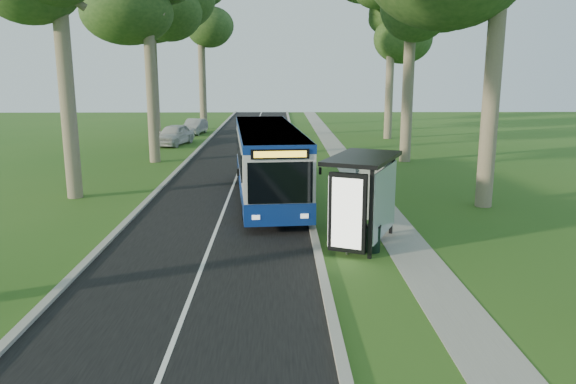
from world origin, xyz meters
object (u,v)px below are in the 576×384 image
bus_stop_sign (348,207)px  car_white (174,135)px  litter_bin (373,238)px  bus_shelter (369,185)px  bus (268,162)px  car_silver (195,127)px

bus_stop_sign → car_white: bus_stop_sign is taller
litter_bin → bus_shelter: bearing=103.0°
bus → bus_shelter: 8.05m
bus_stop_sign → car_white: bearing=87.0°
bus_stop_sign → car_silver: bus_stop_sign is taller
car_silver → bus_shelter: bearing=-64.9°
car_silver → bus: bearing=-67.1°
litter_bin → car_silver: size_ratio=0.21×
bus_shelter → car_silver: bearing=131.4°
car_white → bus_shelter: bearing=-53.3°
bus → car_silver: bus is taller
bus_stop_sign → car_white: (-10.20, 26.45, -0.74)m
litter_bin → car_white: 28.43m
bus → car_silver: size_ratio=2.98×
car_silver → bus_stop_sign: bearing=-66.4°
litter_bin → bus: bearing=114.2°
car_white → car_silver: car_white is taller
bus → litter_bin: 8.59m
bus_stop_sign → car_silver: 35.28m
car_white → bus: bearing=-54.0°
bus_shelter → litter_bin: 1.72m
bus → car_silver: 26.86m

